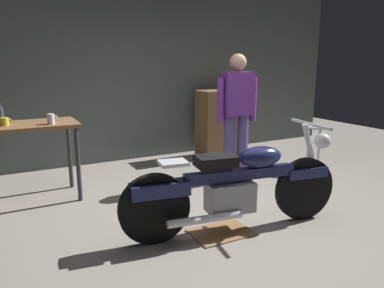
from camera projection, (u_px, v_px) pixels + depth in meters
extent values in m
plane|color=gray|center=(226.00, 219.00, 3.79)|extent=(12.00, 12.00, 0.00)
cube|color=#56605B|center=(131.00, 63.00, 5.86)|extent=(8.00, 0.12, 3.10)
cube|color=brown|center=(15.00, 126.00, 4.06)|extent=(1.30, 0.64, 0.04)
cylinder|color=#2D2D33|center=(78.00, 164.00, 4.21)|extent=(0.05, 0.05, 0.86)
cylinder|color=#2D2D33|center=(70.00, 154.00, 4.66)|extent=(0.05, 0.05, 0.86)
cylinder|color=black|center=(304.00, 189.00, 3.74)|extent=(0.64, 0.16, 0.64)
cylinder|color=black|center=(154.00, 209.00, 3.23)|extent=(0.64, 0.16, 0.64)
cube|color=#191E4C|center=(305.00, 172.00, 3.70)|extent=(0.46, 0.20, 0.10)
cube|color=#191E4C|center=(160.00, 189.00, 3.21)|extent=(0.54, 0.26, 0.12)
cube|color=gray|center=(230.00, 197.00, 3.46)|extent=(0.47, 0.30, 0.28)
cube|color=#191E4C|center=(240.00, 174.00, 3.45)|extent=(1.10, 0.26, 0.10)
ellipsoid|color=#191E4C|center=(260.00, 157.00, 3.48)|extent=(0.47, 0.28, 0.20)
cube|color=black|center=(216.00, 161.00, 3.33)|extent=(0.39, 0.29, 0.10)
cube|color=silver|center=(173.00, 163.00, 3.20)|extent=(0.27, 0.23, 0.03)
cylinder|color=silver|center=(312.00, 157.00, 3.68)|extent=(0.27, 0.09, 0.68)
cylinder|color=silver|center=(310.00, 124.00, 3.60)|extent=(0.12, 0.60, 0.03)
sphere|color=silver|center=(323.00, 141.00, 3.69)|extent=(0.16, 0.16, 0.16)
cylinder|color=silver|center=(206.00, 219.00, 3.26)|extent=(0.70, 0.17, 0.07)
cylinder|color=#554C8A|center=(242.00, 147.00, 5.04)|extent=(0.15, 0.15, 0.88)
cylinder|color=#554C8A|center=(229.00, 148.00, 4.97)|extent=(0.15, 0.15, 0.88)
cube|color=#72339E|center=(237.00, 94.00, 4.84)|extent=(0.40, 0.26, 0.56)
cylinder|color=#72339E|center=(253.00, 99.00, 4.95)|extent=(0.09, 0.09, 0.58)
cylinder|color=#72339E|center=(221.00, 100.00, 4.78)|extent=(0.09, 0.09, 0.58)
sphere|color=tan|center=(238.00, 62.00, 4.75)|extent=(0.22, 0.22, 0.22)
cylinder|color=#B2B2B7|center=(315.00, 127.00, 5.43)|extent=(0.32, 0.32, 0.02)
cylinder|color=#B2B2B7|center=(319.00, 147.00, 5.55)|extent=(0.02, 0.02, 0.62)
cylinder|color=#B2B2B7|center=(308.00, 147.00, 5.59)|extent=(0.02, 0.02, 0.62)
cylinder|color=#B2B2B7|center=(308.00, 149.00, 5.45)|extent=(0.02, 0.02, 0.62)
cylinder|color=#B2B2B7|center=(319.00, 150.00, 5.41)|extent=(0.02, 0.02, 0.62)
cube|color=brown|center=(221.00, 123.00, 6.29)|extent=(0.80, 0.44, 1.10)
sphere|color=tan|center=(229.00, 107.00, 6.03)|extent=(0.04, 0.04, 0.04)
sphere|color=tan|center=(229.00, 125.00, 6.09)|extent=(0.04, 0.04, 0.04)
sphere|color=tan|center=(228.00, 143.00, 6.16)|extent=(0.04, 0.04, 0.04)
cube|color=olive|center=(221.00, 232.00, 3.49)|extent=(0.56, 0.40, 0.01)
cylinder|color=white|center=(51.00, 119.00, 4.06)|extent=(0.08, 0.08, 0.11)
torus|color=white|center=(55.00, 118.00, 4.08)|extent=(0.06, 0.01, 0.06)
cylinder|color=yellow|center=(4.00, 122.00, 3.98)|extent=(0.09, 0.09, 0.09)
torus|color=yellow|center=(9.00, 121.00, 4.00)|extent=(0.05, 0.01, 0.05)
cylinder|color=#3F4C59|center=(0.00, 115.00, 4.16)|extent=(0.06, 0.06, 0.18)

